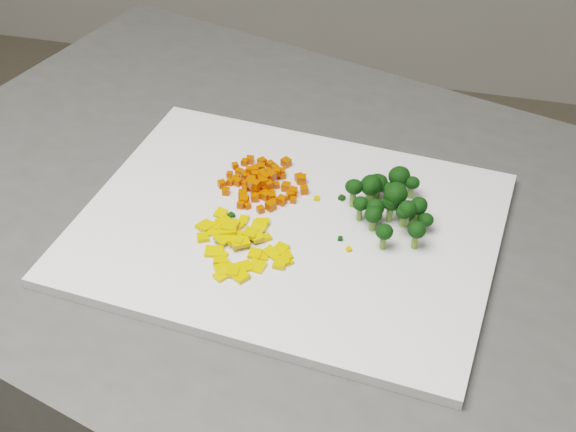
% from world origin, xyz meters
% --- Properties ---
extents(cutting_board, '(0.47, 0.38, 0.01)m').
position_xyz_m(cutting_board, '(-0.09, 0.10, 0.91)').
color(cutting_board, silver).
rests_on(cutting_board, counter_block).
extents(carrot_pile, '(0.10, 0.10, 0.03)m').
position_xyz_m(carrot_pile, '(-0.13, 0.16, 0.93)').
color(carrot_pile, '#C53802').
rests_on(carrot_pile, cutting_board).
extents(pepper_pile, '(0.11, 0.11, 0.02)m').
position_xyz_m(pepper_pile, '(-0.13, 0.06, 0.92)').
color(pepper_pile, '#DEA10B').
rests_on(pepper_pile, cutting_board).
extents(broccoli_pile, '(0.12, 0.12, 0.05)m').
position_xyz_m(broccoli_pile, '(0.02, 0.12, 0.94)').
color(broccoli_pile, black).
rests_on(broccoli_pile, cutting_board).
extents(carrot_cube_0, '(0.01, 0.01, 0.01)m').
position_xyz_m(carrot_cube_0, '(-0.13, 0.16, 0.92)').
color(carrot_cube_0, '#C53802').
rests_on(carrot_cube_0, carrot_pile).
extents(carrot_cube_1, '(0.01, 0.01, 0.01)m').
position_xyz_m(carrot_cube_1, '(-0.14, 0.14, 0.92)').
color(carrot_cube_1, '#C53802').
rests_on(carrot_cube_1, carrot_pile).
extents(carrot_cube_2, '(0.01, 0.01, 0.01)m').
position_xyz_m(carrot_cube_2, '(-0.12, 0.16, 0.92)').
color(carrot_cube_2, '#C53802').
rests_on(carrot_cube_2, carrot_pile).
extents(carrot_cube_3, '(0.01, 0.01, 0.01)m').
position_xyz_m(carrot_cube_3, '(-0.12, 0.14, 0.92)').
color(carrot_cube_3, '#C53802').
rests_on(carrot_cube_3, carrot_pile).
extents(carrot_cube_4, '(0.01, 0.01, 0.01)m').
position_xyz_m(carrot_cube_4, '(-0.12, 0.17, 0.92)').
color(carrot_cube_4, '#C53802').
rests_on(carrot_cube_4, carrot_pile).
extents(carrot_cube_5, '(0.01, 0.01, 0.01)m').
position_xyz_m(carrot_cube_5, '(-0.16, 0.15, 0.92)').
color(carrot_cube_5, '#C53802').
rests_on(carrot_cube_5, carrot_pile).
extents(carrot_cube_6, '(0.01, 0.01, 0.01)m').
position_xyz_m(carrot_cube_6, '(-0.15, 0.12, 0.92)').
color(carrot_cube_6, '#C53802').
rests_on(carrot_cube_6, carrot_pile).
extents(carrot_cube_7, '(0.01, 0.01, 0.01)m').
position_xyz_m(carrot_cube_7, '(-0.15, 0.16, 0.92)').
color(carrot_cube_7, '#C53802').
rests_on(carrot_cube_7, carrot_pile).
extents(carrot_cube_8, '(0.01, 0.01, 0.01)m').
position_xyz_m(carrot_cube_8, '(-0.08, 0.16, 0.92)').
color(carrot_cube_8, '#C53802').
rests_on(carrot_cube_8, carrot_pile).
extents(carrot_cube_9, '(0.01, 0.01, 0.01)m').
position_xyz_m(carrot_cube_9, '(-0.11, 0.18, 0.92)').
color(carrot_cube_9, '#C53802').
rests_on(carrot_cube_9, carrot_pile).
extents(carrot_cube_10, '(0.01, 0.01, 0.01)m').
position_xyz_m(carrot_cube_10, '(-0.10, 0.15, 0.92)').
color(carrot_cube_10, '#C53802').
rests_on(carrot_cube_10, carrot_pile).
extents(carrot_cube_11, '(0.01, 0.01, 0.01)m').
position_xyz_m(carrot_cube_11, '(-0.17, 0.15, 0.92)').
color(carrot_cube_11, '#C53802').
rests_on(carrot_cube_11, carrot_pile).
extents(carrot_cube_12, '(0.01, 0.01, 0.01)m').
position_xyz_m(carrot_cube_12, '(-0.11, 0.12, 0.92)').
color(carrot_cube_12, '#C53802').
rests_on(carrot_cube_12, carrot_pile).
extents(carrot_cube_13, '(0.01, 0.01, 0.01)m').
position_xyz_m(carrot_cube_13, '(-0.13, 0.13, 0.92)').
color(carrot_cube_13, '#C53802').
rests_on(carrot_cube_13, carrot_pile).
extents(carrot_cube_14, '(0.01, 0.01, 0.01)m').
position_xyz_m(carrot_cube_14, '(-0.17, 0.13, 0.92)').
color(carrot_cube_14, '#C53802').
rests_on(carrot_cube_14, carrot_pile).
extents(carrot_cube_15, '(0.01, 0.01, 0.01)m').
position_xyz_m(carrot_cube_15, '(-0.14, 0.12, 0.92)').
color(carrot_cube_15, '#C53802').
rests_on(carrot_cube_15, carrot_pile).
extents(carrot_cube_16, '(0.01, 0.01, 0.01)m').
position_xyz_m(carrot_cube_16, '(-0.14, 0.15, 0.92)').
color(carrot_cube_16, '#C53802').
rests_on(carrot_cube_16, carrot_pile).
extents(carrot_cube_17, '(0.01, 0.01, 0.01)m').
position_xyz_m(carrot_cube_17, '(-0.13, 0.16, 0.92)').
color(carrot_cube_17, '#C53802').
rests_on(carrot_cube_17, carrot_pile).
extents(carrot_cube_18, '(0.01, 0.01, 0.01)m').
position_xyz_m(carrot_cube_18, '(-0.14, 0.17, 0.92)').
color(carrot_cube_18, '#C53802').
rests_on(carrot_cube_18, carrot_pile).
extents(carrot_cube_19, '(0.01, 0.01, 0.01)m').
position_xyz_m(carrot_cube_19, '(-0.12, 0.14, 0.92)').
color(carrot_cube_19, '#C53802').
rests_on(carrot_cube_19, carrot_pile).
extents(carrot_cube_20, '(0.01, 0.01, 0.01)m').
position_xyz_m(carrot_cube_20, '(-0.14, 0.14, 0.92)').
color(carrot_cube_20, '#C53802').
rests_on(carrot_cube_20, carrot_pile).
extents(carrot_cube_21, '(0.01, 0.01, 0.01)m').
position_xyz_m(carrot_cube_21, '(-0.16, 0.19, 0.92)').
color(carrot_cube_21, '#C53802').
rests_on(carrot_cube_21, carrot_pile).
extents(carrot_cube_22, '(0.01, 0.01, 0.01)m').
position_xyz_m(carrot_cube_22, '(-0.13, 0.13, 0.92)').
color(carrot_cube_22, '#C53802').
rests_on(carrot_cube_22, carrot_pile).
extents(carrot_cube_23, '(0.01, 0.01, 0.01)m').
position_xyz_m(carrot_cube_23, '(-0.14, 0.20, 0.92)').
color(carrot_cube_23, '#C53802').
rests_on(carrot_cube_23, carrot_pile).
extents(carrot_cube_24, '(0.01, 0.01, 0.01)m').
position_xyz_m(carrot_cube_24, '(-0.17, 0.16, 0.91)').
color(carrot_cube_24, '#C53802').
rests_on(carrot_cube_24, carrot_pile).
extents(carrot_cube_25, '(0.01, 0.01, 0.01)m').
position_xyz_m(carrot_cube_25, '(-0.11, 0.16, 0.92)').
color(carrot_cube_25, '#C53802').
rests_on(carrot_cube_25, carrot_pile).
extents(carrot_cube_26, '(0.01, 0.01, 0.01)m').
position_xyz_m(carrot_cube_26, '(-0.12, 0.11, 0.92)').
color(carrot_cube_26, '#C53802').
rests_on(carrot_cube_26, carrot_pile).
extents(carrot_cube_27, '(0.01, 0.01, 0.01)m').
position_xyz_m(carrot_cube_27, '(-0.14, 0.14, 0.93)').
color(carrot_cube_27, '#C53802').
rests_on(carrot_cube_27, carrot_pile).
extents(carrot_cube_28, '(0.01, 0.01, 0.01)m').
position_xyz_m(carrot_cube_28, '(-0.13, 0.13, 0.91)').
color(carrot_cube_28, '#C53802').
rests_on(carrot_cube_28, carrot_pile).
extents(carrot_cube_29, '(0.01, 0.01, 0.01)m').
position_xyz_m(carrot_cube_29, '(-0.10, 0.14, 0.92)').
color(carrot_cube_29, '#C53802').
rests_on(carrot_cube_29, carrot_pile).
extents(carrot_cube_30, '(0.01, 0.01, 0.01)m').
position_xyz_m(carrot_cube_30, '(-0.13, 0.17, 0.92)').
color(carrot_cube_30, '#C53802').
rests_on(carrot_cube_30, carrot_pile).
extents(carrot_cube_31, '(0.01, 0.01, 0.01)m').
position_xyz_m(carrot_cube_31, '(-0.10, 0.15, 0.92)').
color(carrot_cube_31, '#C53802').
rests_on(carrot_cube_31, carrot_pile).
extents(carrot_cube_32, '(0.01, 0.01, 0.01)m').
position_xyz_m(carrot_cube_32, '(-0.10, 0.13, 0.92)').
color(carrot_cube_32, '#C53802').
rests_on(carrot_cube_32, carrot_pile).
extents(carrot_cube_33, '(0.01, 0.01, 0.01)m').
position_xyz_m(carrot_cube_33, '(-0.13, 0.17, 0.92)').
color(carrot_cube_33, '#C53802').
rests_on(carrot_cube_33, carrot_pile).
extents(carrot_cube_34, '(0.01, 0.01, 0.01)m').
position_xyz_m(carrot_cube_34, '(-0.14, 0.18, 0.92)').
color(carrot_cube_34, '#C53802').
rests_on(carrot_cube_34, carrot_pile).
extents(carrot_cube_35, '(0.01, 0.01, 0.01)m').
position_xyz_m(carrot_cube_35, '(-0.16, 0.20, 0.92)').
color(carrot_cube_35, '#C53802').
rests_on(carrot_cube_35, carrot_pile).
extents(carrot_cube_36, '(0.01, 0.01, 0.01)m').
position_xyz_m(carrot_cube_36, '(-0.12, 0.18, 0.92)').
color(carrot_cube_36, '#C53802').
rests_on(carrot_cube_36, carrot_pile).
extents(carrot_cube_37, '(0.01, 0.01, 0.01)m').
position_xyz_m(carrot_cube_37, '(-0.15, 0.14, 0.91)').
color(carrot_cube_37, '#C53802').
rests_on(carrot_cube_37, carrot_pile).
extents(carrot_cube_38, '(0.01, 0.01, 0.01)m').
position_xyz_m(carrot_cube_38, '(-0.13, 0.14, 0.91)').
color(carrot_cube_38, '#C53802').
rests_on(carrot_cube_38, carrot_pile).
extents(carrot_cube_39, '(0.01, 0.01, 0.01)m').
position_xyz_m(carrot_cube_39, '(-0.13, 0.15, 0.92)').
color(carrot_cube_39, '#C53802').
rests_on(carrot_cube_39, carrot_pile).
extents(carrot_cube_40, '(0.01, 0.01, 0.01)m').
position_xyz_m(carrot_cube_40, '(-0.15, 0.13, 0.92)').
color(carrot_cube_40, '#C53802').
rests_on(carrot_cube_40, carrot_pile).
extents(carrot_cube_41, '(0.01, 0.01, 0.01)m').
position_xyz_m(carrot_cube_41, '(-0.09, 0.17, 0.92)').
color(carrot_cube_41, '#C53802').
rests_on(carrot_cube_41, carrot_pile).
extents(carrot_cube_42, '(0.01, 0.01, 0.01)m').
position_xyz_m(carrot_cube_42, '(-0.17, 0.16, 0.91)').
color(carrot_cube_42, '#C53802').
rests_on(carrot_cube_42, carrot_pile).
extents(carrot_cube_43, '(0.01, 0.01, 0.01)m').
position_xyz_m(carrot_cube_43, '(-0.17, 0.18, 0.92)').
color(carrot_cube_43, '#C53802').
rests_on(carrot_cube_43, carrot_pile).
extents(carrot_cube_44, '(0.01, 0.01, 0.01)m').
position_xyz_m(carrot_cube_44, '(-0.12, 0.20, 0.92)').
color(carrot_cube_44, '#C53802').
rests_on(carrot_cube_44, carrot_pile).
extents(carrot_cube_45, '(0.01, 0.01, 0.01)m').
position_xyz_m(carrot_cube_45, '(-0.13, 0.16, 0.92)').
color(carrot_cube_45, '#C53802').
rests_on(carrot_cube_45, carrot_pile).
extents(carrot_cube_46, '(0.01, 0.01, 0.01)m').
position_xyz_m(carrot_cube_46, '(-0.13, 0.15, 0.92)').
color(carrot_cube_46, '#C53802').
rests_on(carrot_cube_46, carrot_pile).
extents(carrot_cube_47, '(0.01, 0.01, 0.01)m').
position_xyz_m(carrot_cube_47, '(-0.14, 0.16, 0.92)').
color(carrot_cube_47, '#C53802').
rests_on(carrot_cube_47, carrot_pile).
extents(carrot_cube_48, '(0.01, 0.01, 0.01)m').
position_xyz_m(carrot_cube_48, '(-0.12, 0.15, 0.92)').
color(carrot_cube_48, '#C53802').
rests_on(carrot_cube_48, carrot_pile).
extents(carrot_cube_49, '(0.01, 0.01, 0.01)m').
position_xyz_m(carrot_cube_49, '(-0.14, 0.17, 0.92)').
color(carrot_cube_49, '#C53802').
rests_on(carrot_cube_49, carrot_pile).
extents(carrot_cube_50, '(0.01, 0.01, 0.01)m').
position_xyz_m(carrot_cube_50, '(-0.14, 0.16, 0.92)').
color(carrot_cube_50, '#C53802').
rests_on(carrot_cube_50, carrot_pile).
extents(carrot_cube_51, '(0.01, 0.01, 0.01)m').
position_xyz_m(carrot_cube_51, '(-0.11, 0.13, 0.91)').
color(carrot_cube_51, '#C53802').
rests_on(carrot_cube_51, carrot_pile).
extents(carrot_cube_52, '(0.01, 0.01, 0.01)m').
position_xyz_m(carrot_cube_52, '(-0.16, 0.15, 0.92)').
color(carrot_cube_52, '#C53802').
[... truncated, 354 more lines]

